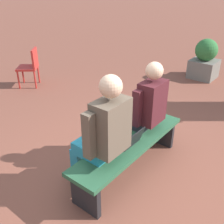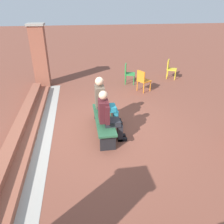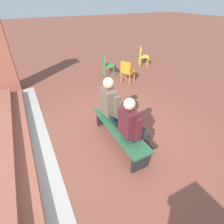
# 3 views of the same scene
# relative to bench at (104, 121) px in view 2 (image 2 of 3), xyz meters

# --- Properties ---
(ground_plane) EXTENTS (60.00, 60.00, 0.00)m
(ground_plane) POSITION_rel_bench_xyz_m (0.11, 0.09, -0.35)
(ground_plane) COLOR brown
(concrete_strip) EXTENTS (7.89, 0.40, 0.01)m
(concrete_strip) POSITION_rel_bench_xyz_m (-0.00, 1.57, -0.35)
(concrete_strip) COLOR #A8A399
(concrete_strip) RESTS_ON ground
(brick_steps) EXTENTS (7.09, 0.60, 0.30)m
(brick_steps) POSITION_rel_bench_xyz_m (0.00, 2.12, -0.23)
(brick_steps) COLOR #93513D
(brick_steps) RESTS_ON ground
(brick_pillar_right_of_steps) EXTENTS (0.64, 0.64, 2.44)m
(brick_pillar_right_of_steps) POSITION_rel_bench_xyz_m (4.12, 2.04, 0.88)
(brick_pillar_right_of_steps) COLOR #93513D
(brick_pillar_right_of_steps) RESTS_ON ground
(bench) EXTENTS (1.80, 0.44, 0.45)m
(bench) POSITION_rel_bench_xyz_m (0.00, 0.00, 0.00)
(bench) COLOR #285638
(bench) RESTS_ON ground
(person_student) EXTENTS (0.55, 0.69, 1.35)m
(person_student) POSITION_rel_bench_xyz_m (-0.38, -0.07, 0.37)
(person_student) COLOR #232328
(person_student) RESTS_ON ground
(person_adult) EXTENTS (0.59, 0.74, 1.42)m
(person_adult) POSITION_rel_bench_xyz_m (0.43, -0.07, 0.39)
(person_adult) COLOR teal
(person_adult) RESTS_ON ground
(laptop) EXTENTS (0.32, 0.29, 0.21)m
(laptop) POSITION_rel_bench_xyz_m (0.06, 0.01, 0.15)
(laptop) COLOR black
(laptop) RESTS_ON bench
(plastic_chair_by_pillar) EXTENTS (0.57, 0.57, 0.84)m
(plastic_chair_by_pillar) POSITION_rel_bench_xyz_m (4.18, -3.57, 0.13)
(plastic_chair_by_pillar) COLOR gold
(plastic_chair_by_pillar) RESTS_ON ground
(plastic_chair_far_left) EXTENTS (0.52, 0.52, 0.84)m
(plastic_chair_far_left) POSITION_rel_bench_xyz_m (3.78, -1.52, 0.13)
(plastic_chair_far_left) COLOR #2D893D
(plastic_chair_far_left) RESTS_ON ground
(plastic_chair_near_bench_left) EXTENTS (0.57, 0.57, 0.84)m
(plastic_chair_near_bench_left) POSITION_rel_bench_xyz_m (2.76, -1.87, 0.13)
(plastic_chair_near_bench_left) COLOR orange
(plastic_chair_near_bench_left) RESTS_ON ground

